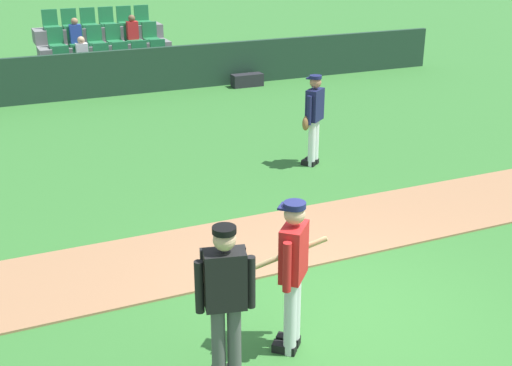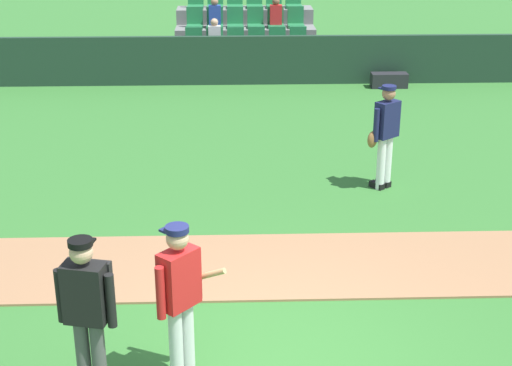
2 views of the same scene
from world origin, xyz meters
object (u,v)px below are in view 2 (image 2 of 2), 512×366
object	(u,v)px
runner_navy_jersey	(385,133)
umpire_home_plate	(88,311)
equipment_bag	(389,80)
batter_red_jersey	(180,299)

from	to	relation	value
runner_navy_jersey	umpire_home_plate	bearing A→B (deg)	-125.66
umpire_home_plate	equipment_bag	world-z (taller)	umpire_home_plate
umpire_home_plate	equipment_bag	distance (m)	13.24
runner_navy_jersey	equipment_bag	world-z (taller)	runner_navy_jersey
equipment_bag	runner_navy_jersey	bearing A→B (deg)	-102.19
umpire_home_plate	equipment_bag	size ratio (longest dim) A/B	1.96
umpire_home_plate	runner_navy_jersey	world-z (taller)	same
batter_red_jersey	umpire_home_plate	world-z (taller)	same
batter_red_jersey	umpire_home_plate	xyz separation A→B (m)	(-0.86, -0.24, 0.03)
batter_red_jersey	umpire_home_plate	bearing A→B (deg)	-164.08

